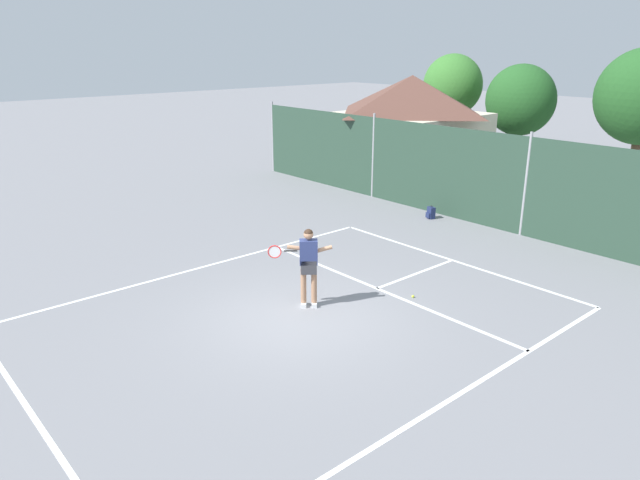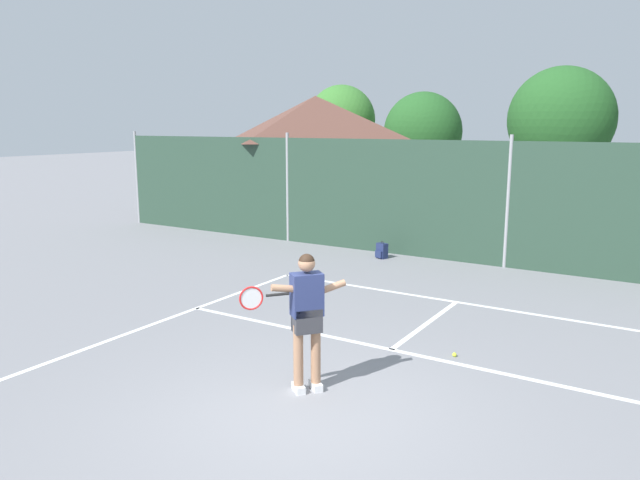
# 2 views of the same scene
# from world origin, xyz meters

# --- Properties ---
(ground_plane) EXTENTS (120.00, 120.00, 0.00)m
(ground_plane) POSITION_xyz_m (0.00, 0.00, 0.00)
(ground_plane) COLOR gray
(court_markings) EXTENTS (8.30, 11.10, 0.01)m
(court_markings) POSITION_xyz_m (0.00, 0.65, 0.00)
(court_markings) COLOR white
(court_markings) RESTS_ON ground
(chainlink_fence) EXTENTS (26.09, 0.09, 3.23)m
(chainlink_fence) POSITION_xyz_m (-0.00, 9.00, 1.54)
(chainlink_fence) COLOR #284233
(chainlink_fence) RESTS_ON ground
(clubhouse_building) EXTENTS (5.63, 5.82, 4.46)m
(clubhouse_building) POSITION_xyz_m (-7.87, 12.72, 2.31)
(clubhouse_building) COLOR beige
(clubhouse_building) RESTS_ON ground
(tennis_player) EXTENTS (0.87, 1.21, 1.85)m
(tennis_player) POSITION_xyz_m (-0.33, 0.55, 1.11)
(tennis_player) COLOR silver
(tennis_player) RESTS_ON ground
(tennis_ball) EXTENTS (0.07, 0.07, 0.07)m
(tennis_ball) POSITION_xyz_m (0.94, 2.72, 0.03)
(tennis_ball) COLOR #CCE033
(tennis_ball) RESTS_ON ground
(backpack_navy) EXTENTS (0.33, 0.31, 0.46)m
(backpack_navy) POSITION_xyz_m (-3.02, 8.31, 0.19)
(backpack_navy) COLOR navy
(backpack_navy) RESTS_ON ground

